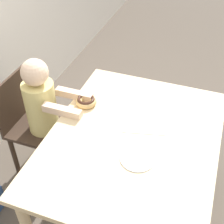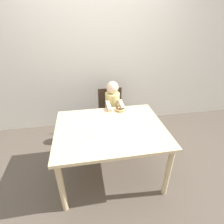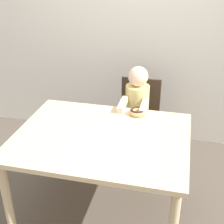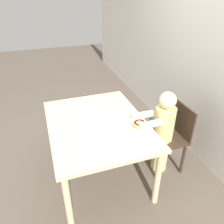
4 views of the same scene
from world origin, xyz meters
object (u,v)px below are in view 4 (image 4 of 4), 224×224
object	(u,v)px
child_figure	(163,132)
donut	(140,124)
chair	(170,137)
handbag	(153,130)

from	to	relation	value
child_figure	donut	xyz separation A→B (m)	(0.05, -0.31, 0.21)
chair	donut	distance (m)	0.52
donut	chair	bearing A→B (deg)	96.99
chair	handbag	world-z (taller)	chair
child_figure	handbag	xyz separation A→B (m)	(-0.56, 0.23, -0.41)
chair	child_figure	bearing A→B (deg)	-90.00
donut	handbag	xyz separation A→B (m)	(-0.61, 0.54, -0.62)
chair	child_figure	distance (m)	0.14
chair	donut	world-z (taller)	chair
child_figure	handbag	distance (m)	0.73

